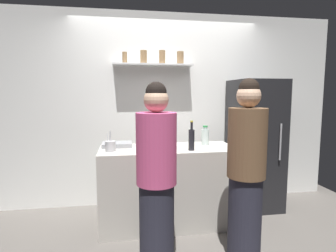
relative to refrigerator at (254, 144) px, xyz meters
The scene contains 11 objects.
ground_plane 1.66m from the refrigerator, 143.35° to the right, with size 5.28×5.28×0.00m, color #59544F.
back_wall_assembly 1.29m from the refrigerator, 160.77° to the left, with size 4.80×0.32×2.60m.
refrigerator is the anchor object (origin of this frame).
counter 1.33m from the refrigerator, 164.96° to the right, with size 1.55×0.66×0.90m, color #B7B2A8.
baking_pan 1.81m from the refrigerator, behind, with size 0.34×0.24×0.05m, color gray.
utensil_holder 1.92m from the refrigerator, 167.12° to the right, with size 0.11×0.11×0.22m.
wine_bottle_amber_glass 1.56m from the refrigerator, behind, with size 0.07×0.07×0.33m.
wine_bottle_dark_glass 1.14m from the refrigerator, 152.63° to the right, with size 0.07×0.07×0.33m.
water_bottle_plastic 0.81m from the refrigerator, 162.05° to the right, with size 0.09×0.09×0.24m.
person_brown_jacket 1.31m from the refrigerator, 119.64° to the right, with size 0.34×0.34×1.65m.
person_pink_top 1.85m from the refrigerator, 141.77° to the right, with size 0.34×0.34×1.62m.
Camera 1 is at (-0.58, -2.54, 1.51)m, focal length 29.44 mm.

